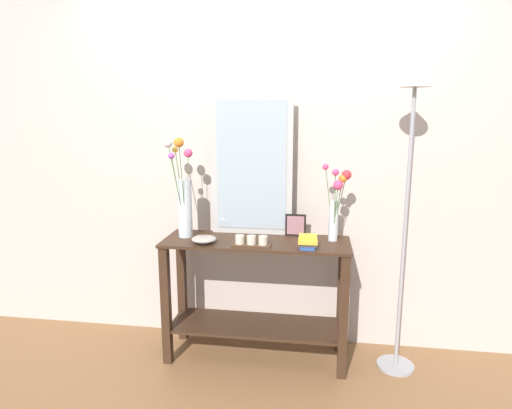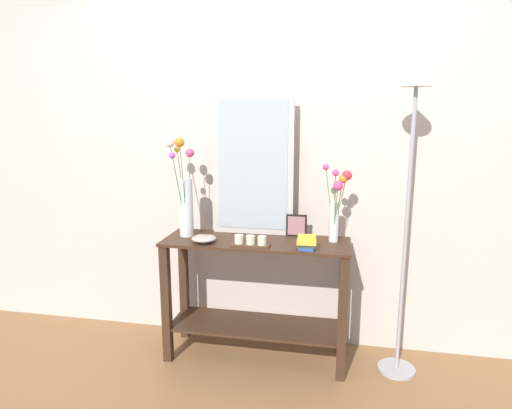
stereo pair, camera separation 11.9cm
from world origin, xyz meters
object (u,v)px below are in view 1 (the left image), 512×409
at_px(console_table, 256,287).
at_px(vase_right, 336,203).
at_px(candle_tray, 251,242).
at_px(mirror_leaning, 252,166).
at_px(picture_frame_small, 296,225).
at_px(tall_vase_left, 183,197).
at_px(decorative_bowl, 204,239).
at_px(book_stack, 308,242).
at_px(floor_lamp, 409,175).

height_order(console_table, vase_right, vase_right).
relative_size(vase_right, candle_tray, 2.08).
bearing_deg(mirror_leaning, picture_frame_small, -4.17).
relative_size(tall_vase_left, decorative_bowl, 4.20).
bearing_deg(book_stack, picture_frame_small, 108.11).
relative_size(tall_vase_left, vase_right, 1.32).
height_order(tall_vase_left, picture_frame_small, tall_vase_left).
relative_size(picture_frame_small, book_stack, 1.25).
bearing_deg(decorative_bowl, floor_lamp, 5.07).
height_order(vase_right, book_stack, vase_right).
height_order(decorative_bowl, book_stack, book_stack).
bearing_deg(candle_tray, vase_right, 18.99).
distance_m(vase_right, floor_lamp, 0.47).
height_order(console_table, mirror_leaning, mirror_leaning).
bearing_deg(console_table, candle_tray, -94.64).
bearing_deg(floor_lamp, book_stack, -167.64).
xyz_separation_m(vase_right, decorative_bowl, (-0.83, -0.16, -0.23)).
height_order(picture_frame_small, book_stack, picture_frame_small).
bearing_deg(decorative_bowl, console_table, 19.28).
xyz_separation_m(decorative_bowl, book_stack, (0.66, -0.02, 0.02)).
bearing_deg(mirror_leaning, candle_tray, -81.35).
distance_m(vase_right, decorative_bowl, 0.88).
xyz_separation_m(mirror_leaning, candle_tray, (0.05, -0.30, -0.45)).
distance_m(picture_frame_small, decorative_bowl, 0.63).
xyz_separation_m(picture_frame_small, book_stack, (0.09, -0.28, -0.03)).
bearing_deg(tall_vase_left, decorative_bowl, -38.47).
height_order(mirror_leaning, vase_right, mirror_leaning).
bearing_deg(mirror_leaning, floor_lamp, -10.02).
xyz_separation_m(book_stack, floor_lamp, (0.59, 0.13, 0.41)).
height_order(vase_right, floor_lamp, floor_lamp).
xyz_separation_m(console_table, candle_tray, (-0.01, -0.13, 0.35)).
distance_m(tall_vase_left, book_stack, 0.88).
distance_m(console_table, picture_frame_small, 0.50).
bearing_deg(tall_vase_left, floor_lamp, -1.03).
bearing_deg(console_table, floor_lamp, -0.05).
relative_size(console_table, picture_frame_small, 8.11).
bearing_deg(mirror_leaning, book_stack, -37.50).
xyz_separation_m(candle_tray, picture_frame_small, (0.26, 0.28, 0.05)).
distance_m(decorative_bowl, book_stack, 0.66).
distance_m(console_table, decorative_bowl, 0.49).
relative_size(candle_tray, floor_lamp, 0.13).
bearing_deg(decorative_bowl, candle_tray, -2.86).
bearing_deg(picture_frame_small, book_stack, -71.89).
relative_size(picture_frame_small, floor_lamp, 0.08).
xyz_separation_m(candle_tray, book_stack, (0.35, -0.00, 0.02)).
distance_m(console_table, floor_lamp, 1.21).
bearing_deg(picture_frame_small, floor_lamp, -12.56).
bearing_deg(candle_tray, decorative_bowl, 177.14).
bearing_deg(picture_frame_small, console_table, -148.57).
height_order(tall_vase_left, book_stack, tall_vase_left).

